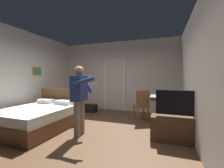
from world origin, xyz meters
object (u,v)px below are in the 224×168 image
bottle_on_table (162,97)px  suitcase_dark (90,108)px  tv_flatscreen (178,127)px  wooden_chair (142,104)px  bed (40,117)px  side_table (157,107)px  laptop (156,98)px  person_blue_shirt (80,96)px

bottle_on_table → suitcase_dark: 2.88m
suitcase_dark → tv_flatscreen: bearing=-28.1°
wooden_chair → suitcase_dark: bearing=165.3°
bed → side_table: 3.40m
bottle_on_table → wooden_chair: (-0.61, 0.02, -0.27)m
side_table → tv_flatscreen: bearing=-69.9°
tv_flatscreen → wooden_chair: 1.54m
wooden_chair → tv_flatscreen: bearing=-52.1°
side_table → suitcase_dark: size_ratio=1.23×
laptop → tv_flatscreen: bearing=-67.7°
person_blue_shirt → suitcase_dark: bearing=112.6°
laptop → bottle_on_table: size_ratio=1.39×
laptop → person_blue_shirt: person_blue_shirt is taller
laptop → person_blue_shirt: size_ratio=0.23×
tv_flatscreen → laptop: tv_flatscreen is taller
wooden_chair → bed: bearing=-149.1°
bed → suitcase_dark: bed is taller
bed → suitcase_dark: size_ratio=3.47×
tv_flatscreen → suitcase_dark: tv_flatscreen is taller
tv_flatscreen → side_table: 1.35m
laptop → bottle_on_table: (0.18, -0.04, 0.06)m
bottle_on_table → wooden_chair: wooden_chair is taller
tv_flatscreen → person_blue_shirt: person_blue_shirt is taller
side_table → wooden_chair: size_ratio=0.71×
person_blue_shirt → bottle_on_table: bearing=40.7°
side_table → person_blue_shirt: (-1.70, -1.66, 0.48)m
person_blue_shirt → suitcase_dark: 2.48m
laptop → wooden_chair: (-0.44, -0.01, -0.21)m
tv_flatscreen → suitcase_dark: size_ratio=1.95×
side_table → bed: bearing=-152.4°
bottle_on_table → laptop: bearing=168.1°
laptop → wooden_chair: size_ratio=0.38×
tv_flatscreen → bottle_on_table: size_ratio=4.13×
tv_flatscreen → suitcase_dark: 3.54m
wooden_chair → person_blue_shirt: (-1.23, -1.61, 0.41)m
bed → wooden_chair: (2.54, 1.52, 0.24)m
bed → person_blue_shirt: 1.46m
bed → person_blue_shirt: (1.30, -0.09, 0.65)m
suitcase_dark → side_table: bearing=-9.2°
tv_flatscreen → side_table: bearing=110.1°
bed → tv_flatscreen: size_ratio=1.78×
suitcase_dark → bed: bearing=-99.2°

